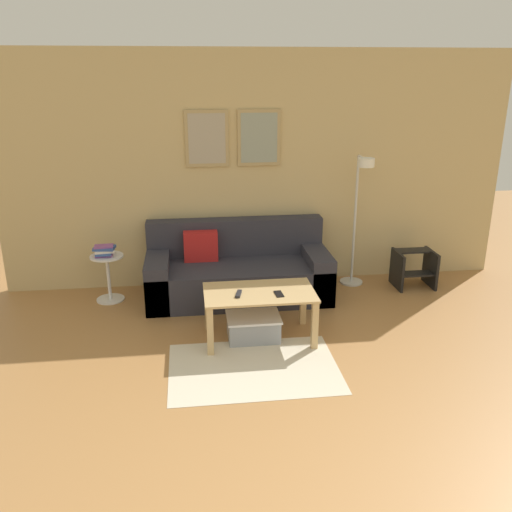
{
  "coord_description": "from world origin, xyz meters",
  "views": [
    {
      "loc": [
        -0.77,
        -2.08,
        2.34
      ],
      "look_at": [
        -0.23,
        2.18,
        0.85
      ],
      "focal_mm": 38.0,
      "sensor_mm": 36.0,
      "label": 1
    }
  ],
  "objects": [
    {
      "name": "floor_lamp",
      "position": [
        1.05,
        3.42,
        0.92
      ],
      "size": [
        0.26,
        0.47,
        1.47
      ],
      "color": "silver",
      "rests_on": "ground_plane"
    },
    {
      "name": "side_table",
      "position": [
        -1.65,
        3.39,
        0.3
      ],
      "size": [
        0.34,
        0.34,
        0.5
      ],
      "color": "white",
      "rests_on": "ground_plane"
    },
    {
      "name": "couch",
      "position": [
        -0.29,
        3.35,
        0.27
      ],
      "size": [
        1.92,
        0.84,
        0.79
      ],
      "color": "#2D2D38",
      "rests_on": "ground_plane"
    },
    {
      "name": "remote_control",
      "position": [
        -0.37,
        2.28,
        0.47
      ],
      "size": [
        0.07,
        0.16,
        0.02
      ],
      "primitive_type": "cube",
      "rotation": [
        0.0,
        0.0,
        -0.23
      ],
      "color": "#232328",
      "rests_on": "coffee_table"
    },
    {
      "name": "coffee_table",
      "position": [
        -0.18,
        2.33,
        0.37
      ],
      "size": [
        0.99,
        0.57,
        0.46
      ],
      "color": "tan",
      "rests_on": "ground_plane"
    },
    {
      "name": "wall_back",
      "position": [
        -0.01,
        3.79,
        1.28
      ],
      "size": [
        5.6,
        0.09,
        2.55
      ],
      "color": "tan",
      "rests_on": "ground_plane"
    },
    {
      "name": "cell_phone",
      "position": [
        -0.02,
        2.25,
        0.47
      ],
      "size": [
        0.08,
        0.14,
        0.01
      ],
      "primitive_type": "cube",
      "rotation": [
        0.0,
        0.0,
        0.07
      ],
      "color": "black",
      "rests_on": "coffee_table"
    },
    {
      "name": "book_stack",
      "position": [
        -1.66,
        3.38,
        0.56
      ],
      "size": [
        0.23,
        0.19,
        0.11
      ],
      "color": "#8C4C93",
      "rests_on": "side_table"
    },
    {
      "name": "storage_bin",
      "position": [
        -0.24,
        2.33,
        0.11
      ],
      "size": [
        0.49,
        0.35,
        0.22
      ],
      "color": "gray",
      "rests_on": "ground_plane"
    },
    {
      "name": "area_rug",
      "position": [
        -0.3,
        1.81,
        0.0
      ],
      "size": [
        1.39,
        0.96,
        0.01
      ],
      "primitive_type": "cube",
      "color": "beige",
      "rests_on": "ground_plane"
    },
    {
      "name": "step_stool",
      "position": [
        1.71,
        3.35,
        0.22
      ],
      "size": [
        0.42,
        0.37,
        0.41
      ],
      "color": "black",
      "rests_on": "ground_plane"
    }
  ]
}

